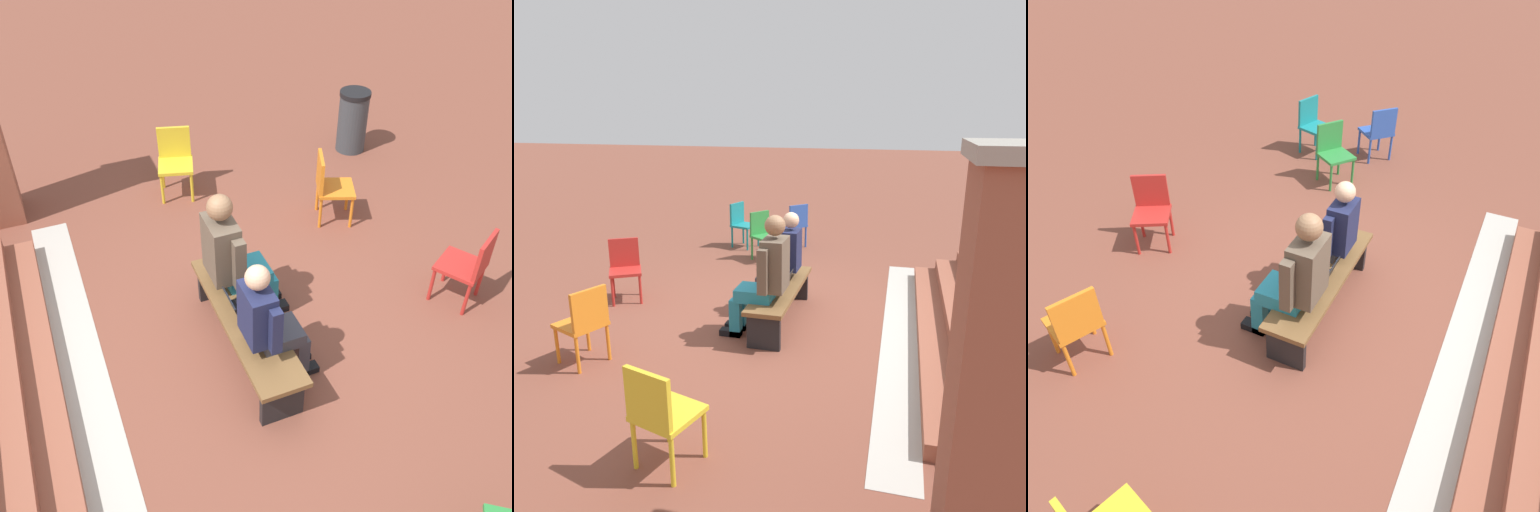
% 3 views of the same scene
% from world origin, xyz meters
% --- Properties ---
extents(ground_plane, '(60.00, 60.00, 0.00)m').
position_xyz_m(ground_plane, '(0.00, 0.00, 0.00)').
color(ground_plane, brown).
extents(concrete_strip, '(5.34, 0.40, 0.01)m').
position_xyz_m(concrete_strip, '(-0.02, 1.43, 0.00)').
color(concrete_strip, '#B7B2A8').
rests_on(concrete_strip, ground).
extents(brick_steps, '(4.54, 1.20, 0.60)m').
position_xyz_m(brick_steps, '(-0.02, 2.38, 0.22)').
color(brick_steps, '#93513D').
rests_on(brick_steps, ground).
extents(brick_pillar_left_of_steps, '(0.64, 0.64, 2.39)m').
position_xyz_m(brick_pillar_left_of_steps, '(3.09, 1.93, 1.21)').
color(brick_pillar_left_of_steps, '#93513D').
rests_on(brick_pillar_left_of_steps, ground).
extents(bench, '(1.80, 0.44, 0.45)m').
position_xyz_m(bench, '(-0.02, -0.02, 0.35)').
color(bench, brown).
rests_on(bench, ground).
extents(person_student, '(0.52, 0.66, 1.31)m').
position_xyz_m(person_student, '(-0.39, -0.09, 0.70)').
color(person_student, '#383842').
rests_on(person_student, ground).
extents(person_adult, '(0.60, 0.76, 1.44)m').
position_xyz_m(person_adult, '(0.44, -0.09, 0.76)').
color(person_adult, teal).
rests_on(person_adult, ground).
extents(laptop, '(0.32, 0.29, 0.21)m').
position_xyz_m(laptop, '(0.04, -0.01, 0.50)').
color(laptop, black).
rests_on(laptop, bench).
extents(plastic_chair_far_left, '(0.53, 0.53, 0.84)m').
position_xyz_m(plastic_chair_far_left, '(-3.32, -1.59, 0.48)').
color(plastic_chair_far_left, teal).
rests_on(plastic_chair_far_left, ground).
extents(plastic_chair_mid_courtyard, '(0.57, 0.57, 0.84)m').
position_xyz_m(plastic_chair_mid_courtyard, '(-0.23, -2.28, 0.48)').
color(plastic_chair_mid_courtyard, red).
rests_on(plastic_chair_mid_courtyard, ground).
extents(plastic_chair_far_right, '(0.54, 0.54, 0.84)m').
position_xyz_m(plastic_chair_far_right, '(1.56, -1.69, 0.48)').
color(plastic_chair_far_right, orange).
rests_on(plastic_chair_far_right, ground).
extents(plastic_chair_near_bench_left, '(0.59, 0.59, 0.84)m').
position_xyz_m(plastic_chair_near_bench_left, '(-2.58, -0.95, 0.48)').
color(plastic_chair_near_bench_left, '#2D893D').
rests_on(plastic_chair_near_bench_left, ground).
extents(plastic_chair_near_bench_right, '(0.59, 0.59, 0.84)m').
position_xyz_m(plastic_chair_near_bench_right, '(-3.51, -0.59, 0.48)').
color(plastic_chair_near_bench_right, '#2D56B7').
rests_on(plastic_chair_near_bench_right, ground).
extents(plastic_chair_by_pillar, '(0.52, 0.52, 0.84)m').
position_xyz_m(plastic_chair_by_pillar, '(2.81, -0.21, 0.48)').
color(plastic_chair_by_pillar, gold).
rests_on(plastic_chair_by_pillar, ground).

